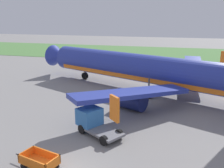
% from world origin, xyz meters
% --- Properties ---
extents(grass_strip, '(220.00, 28.00, 0.06)m').
position_xyz_m(grass_strip, '(0.00, 56.42, 0.03)').
color(grass_strip, '#518442').
rests_on(grass_strip, ground).
extents(airplane, '(35.99, 29.40, 11.34)m').
position_xyz_m(airplane, '(2.75, 19.92, 3.05)').
color(airplane, '#28389E').
rests_on(airplane, ground).
extents(baggage_cart_second_in_row, '(3.62, 1.99, 1.07)m').
position_xyz_m(baggage_cart_second_in_row, '(-1.92, 0.48, 0.60)').
color(baggage_cart_second_in_row, orange).
rests_on(baggage_cart_second_in_row, ground).
extents(service_truck_beside_carts, '(4.72, 3.90, 2.10)m').
position_xyz_m(service_truck_beside_carts, '(-0.27, 6.61, 1.10)').
color(service_truck_beside_carts, slate).
rests_on(service_truck_beside_carts, ground).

